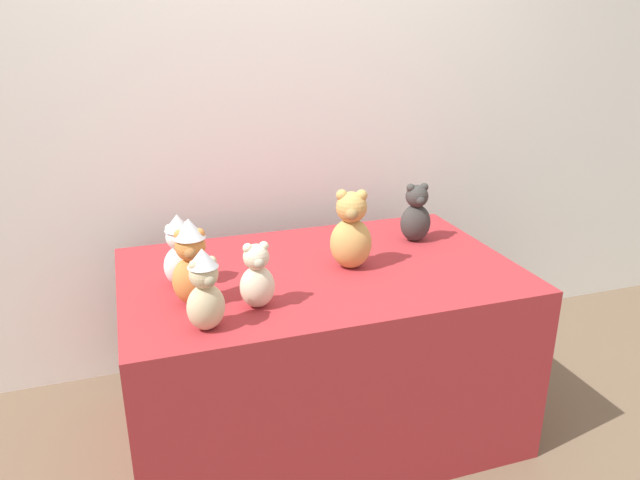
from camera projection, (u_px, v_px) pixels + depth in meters
ground_plane at (340, 461)px, 2.39m from camera, size 10.00×10.00×0.00m
wall_back at (271, 99)px, 2.81m from camera, size 7.00×0.08×2.60m
display_table at (320, 350)px, 2.49m from camera, size 1.53×0.96×0.73m
teddy_bear_charcoal at (416, 214)px, 2.61m from camera, size 0.14×0.12×0.26m
teddy_bear_snow at (180, 251)px, 2.17m from camera, size 0.14×0.13×0.27m
teddy_bear_honey at (351, 232)px, 2.32m from camera, size 0.20×0.19×0.32m
teddy_bear_ginger at (192, 263)px, 2.02m from camera, size 0.15×0.13×0.31m
teddy_bear_cream at (257, 277)px, 2.01m from camera, size 0.12×0.11×0.23m
teddy_bear_sand at (205, 291)px, 1.86m from camera, size 0.15×0.14×0.27m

